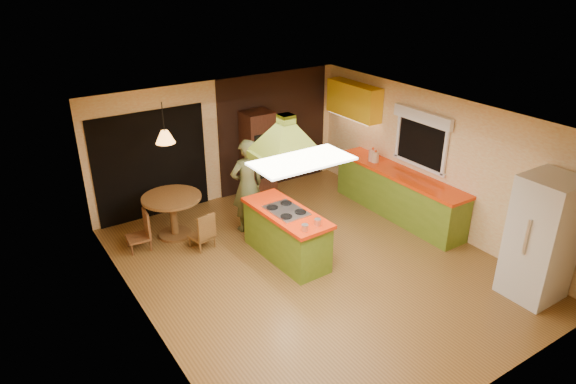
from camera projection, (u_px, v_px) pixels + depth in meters
ground at (314, 266)px, 8.49m from camera, size 6.50×6.50×0.00m
room_walls at (315, 198)px, 7.97m from camera, size 5.50×6.50×6.50m
ceiling_plane at (317, 120)px, 7.45m from camera, size 6.50×6.50×0.00m
brick_panel at (274, 131)px, 11.05m from camera, size 2.64×0.03×2.50m
nook_opening at (152, 165)px, 9.76m from camera, size 2.20×0.03×2.10m
right_counter at (398, 194)px, 9.98m from camera, size 0.62×3.05×0.92m
upper_cabinets at (354, 100)px, 10.63m from camera, size 0.34×1.40×0.70m
window_right at (422, 130)px, 9.40m from camera, size 0.12×1.35×1.06m
fluor_panel at (302, 161)px, 6.00m from camera, size 1.20×0.60×0.03m
kitchen_island at (286, 234)px, 8.57m from camera, size 0.77×1.76×0.89m
range_hood at (286, 130)px, 7.82m from camera, size 1.03×0.75×0.79m
man at (247, 186)px, 9.29m from camera, size 0.65×0.44×1.76m
refrigerator at (542, 238)px, 7.41m from camera, size 0.79×0.75×1.91m
wall_oven at (258, 154)px, 10.69m from camera, size 0.61×0.61×1.83m
dining_table at (173, 208)px, 9.19m from camera, size 1.06×1.06×0.79m
chair_left at (137, 231)px, 8.85m from camera, size 0.41×0.41×0.70m
chair_near at (201, 230)px, 8.91m from camera, size 0.44×0.44×0.68m
pendant_lamp at (165, 137)px, 8.63m from camera, size 0.42×0.42×0.21m
canister_large at (373, 155)px, 10.27m from camera, size 0.18×0.18×0.24m
canister_medium at (375, 157)px, 10.22m from camera, size 0.19×0.19×0.21m
canister_small at (375, 158)px, 10.24m from camera, size 0.16×0.16×0.17m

